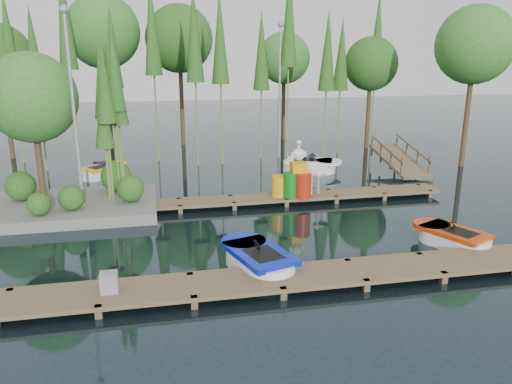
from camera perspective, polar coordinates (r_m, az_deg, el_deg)
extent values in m
plane|color=#1A2B31|center=(16.99, -1.31, -4.12)|extent=(90.00, 90.00, 0.00)
cube|color=brown|center=(12.83, 2.41, -9.84)|extent=(18.00, 1.50, 0.10)
cube|color=brown|center=(13.64, -26.20, -10.89)|extent=(0.16, 0.16, 0.50)
cube|color=brown|center=(12.13, -17.51, -13.33)|extent=(0.16, 0.16, 0.50)
cube|color=brown|center=(13.24, -17.02, -10.69)|extent=(0.16, 0.16, 0.50)
cube|color=brown|center=(12.06, -7.06, -12.81)|extent=(0.16, 0.16, 0.50)
cube|color=brown|center=(13.18, -7.54, -10.21)|extent=(0.16, 0.16, 0.50)
cube|color=brown|center=(12.38, 3.12, -11.91)|extent=(0.16, 0.16, 0.50)
cube|color=brown|center=(13.47, 1.73, -9.46)|extent=(0.16, 0.16, 0.50)
cube|color=brown|center=(13.05, 12.45, -10.75)|extent=(0.16, 0.16, 0.50)
cube|color=brown|center=(14.09, 10.37, -8.55)|extent=(0.16, 0.16, 0.50)
cube|color=brown|center=(14.02, 20.62, -9.50)|extent=(0.16, 0.16, 0.50)
cube|color=brown|center=(14.99, 18.08, -7.57)|extent=(0.16, 0.16, 0.50)
cube|color=brown|center=(16.13, 24.78, -6.60)|extent=(0.16, 0.16, 0.50)
cube|color=brown|center=(19.42, 0.24, -0.74)|extent=(15.00, 1.20, 0.10)
cube|color=brown|center=(18.91, -21.01, -2.94)|extent=(0.16, 0.16, 0.50)
cube|color=brown|center=(19.81, -20.60, -2.06)|extent=(0.16, 0.16, 0.50)
cube|color=brown|center=(18.67, -14.87, -2.63)|extent=(0.16, 0.16, 0.50)
cube|color=brown|center=(19.58, -14.74, -1.75)|extent=(0.16, 0.16, 0.50)
cube|color=brown|center=(18.65, -8.64, -2.28)|extent=(0.16, 0.16, 0.50)
cube|color=brown|center=(19.56, -8.81, -1.42)|extent=(0.16, 0.16, 0.50)
cube|color=brown|center=(18.85, -2.48, -1.91)|extent=(0.16, 0.16, 0.50)
cube|color=brown|center=(19.75, -2.93, -1.07)|extent=(0.16, 0.16, 0.50)
cube|color=brown|center=(19.26, 3.49, -1.53)|extent=(0.16, 0.16, 0.50)
cube|color=brown|center=(20.15, 2.78, -0.73)|extent=(0.16, 0.16, 0.50)
cube|color=brown|center=(19.87, 9.15, -1.16)|extent=(0.16, 0.16, 0.50)
cube|color=brown|center=(20.73, 8.21, -0.39)|extent=(0.16, 0.16, 0.50)
cube|color=brown|center=(20.67, 14.41, -0.80)|extent=(0.16, 0.16, 0.50)
cube|color=brown|center=(21.50, 13.31, -0.08)|extent=(0.16, 0.16, 0.50)
cube|color=brown|center=(21.62, 19.25, -0.46)|extent=(0.16, 0.16, 0.50)
cube|color=brown|center=(22.42, 18.02, 0.22)|extent=(0.16, 0.16, 0.50)
cube|color=slate|center=(19.78, -20.35, -1.67)|extent=(6.20, 4.20, 0.42)
sphere|color=#2D601F|center=(20.50, -25.29, 0.60)|extent=(1.10, 1.10, 1.10)
sphere|color=#2D601F|center=(18.61, -20.35, -0.61)|extent=(0.90, 0.90, 0.90)
sphere|color=#2D601F|center=(20.53, -15.70, 1.72)|extent=(1.20, 1.20, 1.20)
sphere|color=#2D601F|center=(18.43, -23.57, -1.28)|extent=(0.80, 0.80, 0.80)
sphere|color=#2D601F|center=(18.97, -14.15, 0.37)|extent=(1.00, 1.00, 1.00)
cylinder|color=#47321E|center=(19.90, -23.54, 3.53)|extent=(0.24, 0.24, 3.60)
sphere|color=#397C2C|center=(19.60, -24.26, 9.81)|extent=(3.20, 3.20, 3.20)
cylinder|color=olive|center=(19.51, -15.81, 6.92)|extent=(0.07, 0.07, 5.93)
cone|color=#2D601F|center=(19.32, -16.29, 13.00)|extent=(0.70, 0.70, 2.97)
cylinder|color=olive|center=(19.40, -16.76, 6.39)|extent=(0.07, 0.07, 5.66)
cone|color=#2D601F|center=(19.19, -17.24, 12.23)|extent=(0.70, 0.70, 2.83)
cylinder|color=olive|center=(19.58, -15.18, 5.95)|extent=(0.07, 0.07, 5.22)
cone|color=#2D601F|center=(19.36, -15.58, 11.28)|extent=(0.70, 0.70, 2.61)
cylinder|color=olive|center=(18.79, -16.49, 5.92)|extent=(0.07, 0.07, 5.53)
cone|color=#2D601F|center=(18.57, -16.97, 11.80)|extent=(0.70, 0.70, 2.76)
cylinder|color=olive|center=(19.06, -16.72, 3.71)|extent=(0.07, 0.07, 4.01)
cone|color=#2D601F|center=(18.83, -17.06, 7.88)|extent=(0.70, 0.70, 2.01)
cylinder|color=olive|center=(19.38, -15.48, 7.15)|extent=(0.07, 0.07, 6.11)
cone|color=#2D601F|center=(19.19, -15.96, 13.47)|extent=(0.70, 0.70, 3.05)
cylinder|color=#47321E|center=(27.61, 23.04, 8.89)|extent=(0.26, 0.26, 6.06)
sphere|color=#397C2C|center=(27.47, 23.75, 15.15)|extent=(3.81, 3.81, 3.81)
cylinder|color=#47321E|center=(31.29, 12.74, 9.49)|extent=(0.26, 0.26, 5.02)
sphere|color=#2D601F|center=(31.13, 13.03, 14.08)|extent=(3.16, 3.16, 3.16)
cylinder|color=#47321E|center=(33.67, 3.16, 10.53)|extent=(0.26, 0.26, 5.31)
sphere|color=#397C2C|center=(33.52, 3.23, 15.05)|extent=(3.34, 3.34, 3.34)
cylinder|color=#47321E|center=(31.88, -8.52, 11.12)|extent=(0.26, 0.26, 6.46)
sphere|color=#2D601F|center=(31.78, -8.77, 16.93)|extent=(4.06, 4.06, 4.06)
cylinder|color=#47321E|center=(31.89, -16.62, 10.99)|extent=(0.26, 0.26, 6.85)
sphere|color=#397C2C|center=(31.81, -17.13, 17.14)|extent=(4.31, 4.31, 4.31)
cylinder|color=#47321E|center=(30.59, -26.63, 8.50)|extent=(0.26, 0.26, 5.48)
cylinder|color=olive|center=(29.04, -25.92, 11.15)|extent=(0.09, 0.09, 8.36)
cone|color=#2D601F|center=(29.00, -26.50, 15.74)|extent=(0.90, 0.90, 4.60)
cylinder|color=olive|center=(26.54, -23.60, 10.14)|extent=(0.09, 0.09, 7.48)
cone|color=#2D601F|center=(26.45, -24.12, 14.64)|extent=(0.90, 0.90, 4.11)
cylinder|color=olive|center=(26.80, -20.53, 12.85)|extent=(0.09, 0.09, 9.66)
cone|color=#2D601F|center=(26.84, -21.11, 18.60)|extent=(0.90, 0.90, 5.31)
cylinder|color=olive|center=(27.65, -15.79, 11.26)|extent=(0.09, 0.09, 7.69)
cone|color=#2D601F|center=(27.58, -16.14, 15.72)|extent=(0.90, 0.90, 4.23)
cylinder|color=olive|center=(27.20, -11.54, 12.84)|extent=(0.09, 0.09, 8.99)
cone|color=#2D601F|center=(27.20, -11.85, 18.13)|extent=(0.90, 0.90, 4.94)
cylinder|color=olive|center=(25.71, -6.91, 12.26)|extent=(0.09, 0.09, 8.44)
cone|color=#2D601F|center=(25.67, -7.09, 17.52)|extent=(0.90, 0.90, 4.64)
cylinder|color=olive|center=(25.99, -4.05, 12.13)|extent=(0.09, 0.09, 8.22)
cone|color=#2D601F|center=(25.94, -4.15, 17.21)|extent=(0.90, 0.90, 4.52)
cylinder|color=olive|center=(27.28, 0.62, 11.49)|extent=(0.09, 0.09, 7.41)
cone|color=#2D601F|center=(27.19, 0.63, 15.85)|extent=(0.90, 0.90, 4.07)
cylinder|color=olive|center=(27.80, 3.71, 13.99)|extent=(0.09, 0.09, 9.77)
cone|color=#2D601F|center=(27.84, 3.82, 19.63)|extent=(0.90, 0.90, 5.38)
cylinder|color=olive|center=(27.18, 8.01, 11.32)|extent=(0.09, 0.09, 7.40)
cone|color=#2D601F|center=(27.10, 8.19, 15.69)|extent=(0.90, 0.90, 4.07)
cylinder|color=olive|center=(29.17, 9.57, 11.31)|extent=(0.09, 0.09, 7.14)
cone|color=#2D601F|center=(29.08, 9.75, 15.23)|extent=(0.90, 0.90, 3.93)
cylinder|color=olive|center=(31.03, 13.44, 12.73)|extent=(0.09, 0.09, 8.61)
cone|color=#2D601F|center=(31.01, 13.73, 17.17)|extent=(0.90, 0.90, 4.74)
cylinder|color=gray|center=(18.53, -20.01, 7.78)|extent=(0.12, 0.12, 7.00)
sphere|color=gray|center=(18.42, -21.13, 18.91)|extent=(0.30, 0.30, 0.30)
cylinder|color=gray|center=(27.66, 2.71, 11.11)|extent=(0.12, 0.12, 7.00)
sphere|color=gray|center=(27.59, 2.81, 18.58)|extent=(0.30, 0.30, 0.30)
cube|color=brown|center=(25.72, 16.05, 3.49)|extent=(1.50, 3.94, 0.95)
cube|color=brown|center=(24.01, 16.32, 2.70)|extent=(0.08, 0.08, 0.90)
cube|color=brown|center=(24.93, 15.17, 3.53)|extent=(0.08, 0.08, 0.90)
cube|color=brown|center=(25.88, 14.11, 4.29)|extent=(0.08, 0.08, 0.90)
cube|color=brown|center=(26.83, 13.12, 5.00)|extent=(0.08, 0.08, 0.90)
cube|color=brown|center=(25.28, 14.74, 4.77)|extent=(0.06, 3.54, 0.83)
cube|color=brown|center=(24.69, 19.20, 2.81)|extent=(0.08, 0.08, 0.90)
cube|color=brown|center=(25.59, 17.98, 3.61)|extent=(0.08, 0.08, 0.90)
cube|color=brown|center=(26.51, 16.84, 4.36)|extent=(0.08, 0.08, 0.90)
cube|color=brown|center=(27.44, 15.78, 5.05)|extent=(0.08, 0.08, 0.90)
cube|color=brown|center=(25.93, 17.53, 4.82)|extent=(0.06, 3.54, 0.83)
cube|color=white|center=(13.70, 0.38, -8.26)|extent=(1.58, 1.59, 0.58)
cylinder|color=white|center=(14.21, -0.87, -7.33)|extent=(1.58, 1.58, 0.58)
cylinder|color=white|center=(13.19, 1.74, -9.26)|extent=(1.58, 1.58, 0.58)
cube|color=#0716BA|center=(13.57, 0.39, -7.04)|extent=(1.88, 2.49, 0.15)
cylinder|color=#0716BA|center=(14.33, -1.42, -5.76)|extent=(1.61, 1.61, 0.15)
cube|color=black|center=(13.38, 0.83, -7.16)|extent=(1.06, 1.23, 0.06)
torus|color=black|center=(13.62, 0.06, -5.99)|extent=(0.24, 0.33, 0.28)
cube|color=white|center=(16.52, 21.68, -5.20)|extent=(1.49, 1.49, 0.51)
cylinder|color=white|center=(16.80, 20.06, -4.69)|extent=(1.48, 1.48, 0.51)
cylinder|color=white|center=(16.26, 23.36, -5.72)|extent=(1.48, 1.48, 0.51)
cube|color=#B63109|center=(16.43, 21.78, -4.29)|extent=(1.85, 2.25, 0.13)
cylinder|color=#B63109|center=(16.84, 19.43, -3.57)|extent=(1.51, 1.51, 0.13)
cube|color=black|center=(16.33, 22.35, -4.32)|extent=(1.02, 1.13, 0.06)
torus|color=black|center=(16.44, 21.44, -3.56)|extent=(0.23, 0.29, 0.25)
cube|color=white|center=(24.81, -17.12, 2.09)|extent=(1.57, 1.57, 0.51)
cylinder|color=white|center=(25.15, -16.15, 2.35)|extent=(1.56, 1.56, 0.51)
cylinder|color=white|center=(24.48, -18.11, 1.82)|extent=(1.56, 1.56, 0.51)
cube|color=#EF9F0C|center=(24.75, -17.17, 2.71)|extent=(2.16, 2.15, 0.13)
cylinder|color=#EF9F0C|center=(25.25, -15.77, 3.08)|extent=(1.59, 1.59, 0.13)
cube|color=black|center=(24.63, -17.51, 2.72)|extent=(1.13, 1.13, 0.06)
torus|color=black|center=(24.80, -16.96, 3.19)|extent=(0.28, 0.28, 0.24)
imported|color=#1E1E2D|center=(24.55, -17.63, 3.20)|extent=(0.49, 0.49, 0.90)
cube|color=white|center=(24.84, 6.08, 2.81)|extent=(1.70, 1.69, 0.59)
cylinder|color=white|center=(24.80, 7.58, 2.73)|extent=(1.69, 1.69, 0.59)
cylinder|color=white|center=(24.90, 4.59, 2.88)|extent=(1.69, 1.69, 0.59)
cube|color=white|center=(24.77, 6.10, 3.53)|extent=(2.58, 2.09, 0.15)
cylinder|color=white|center=(24.71, 8.29, 3.43)|extent=(1.72, 1.72, 0.15)
cube|color=black|center=(24.78, 5.61, 3.67)|extent=(1.29, 1.15, 0.06)
torus|color=black|center=(24.71, 6.49, 4.00)|extent=(0.34, 0.26, 0.29)
imported|color=#1E1E2D|center=(24.74, 5.50, 4.17)|extent=(0.52, 0.46, 0.97)
imported|color=#1E1E2D|center=(25.08, 6.44, 4.16)|extent=(0.41, 0.35, 0.73)
cube|color=gray|center=(12.43, -16.44, -9.88)|extent=(0.41, 0.34, 0.50)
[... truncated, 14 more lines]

